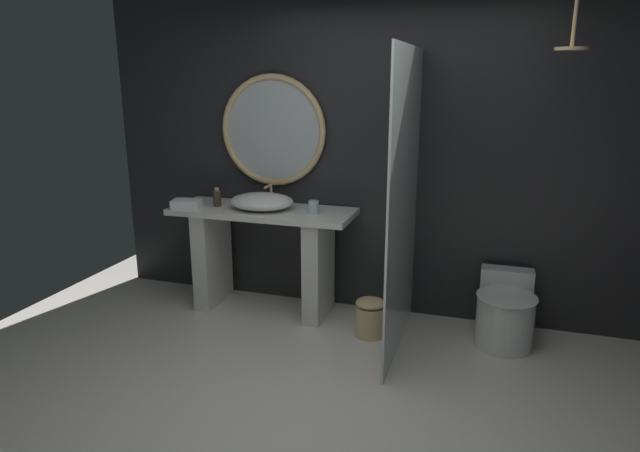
# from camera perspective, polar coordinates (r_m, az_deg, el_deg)

# --- Properties ---
(ground_plane) EXTENTS (5.76, 5.76, 0.00)m
(ground_plane) POSITION_cam_1_polar(r_m,az_deg,el_deg) (3.32, -1.69, -20.68)
(ground_plane) COLOR silver
(back_wall_panel) EXTENTS (4.80, 0.10, 2.60)m
(back_wall_panel) POSITION_cam_1_polar(r_m,az_deg,el_deg) (4.57, 6.11, 6.99)
(back_wall_panel) COLOR #232326
(back_wall_panel) RESTS_ON ground_plane
(vanity_counter) EXTENTS (1.52, 0.56, 0.89)m
(vanity_counter) POSITION_cam_1_polar(r_m,az_deg,el_deg) (4.68, -5.85, -2.35)
(vanity_counter) COLOR silver
(vanity_counter) RESTS_ON ground_plane
(vessel_sink) EXTENTS (0.53, 0.44, 0.18)m
(vessel_sink) POSITION_cam_1_polar(r_m,az_deg,el_deg) (4.55, -6.04, 2.55)
(vessel_sink) COLOR white
(vessel_sink) RESTS_ON vanity_counter
(tumbler_cup) EXTENTS (0.08, 0.08, 0.11)m
(tumbler_cup) POSITION_cam_1_polar(r_m,az_deg,el_deg) (4.39, -0.68, 1.96)
(tumbler_cup) COLOR silver
(tumbler_cup) RESTS_ON vanity_counter
(soap_dispenser) EXTENTS (0.07, 0.07, 0.16)m
(soap_dispenser) POSITION_cam_1_polar(r_m,az_deg,el_deg) (4.71, -10.59, 2.87)
(soap_dispenser) COLOR #3D3323
(soap_dispenser) RESTS_ON vanity_counter
(round_wall_mirror) EXTENTS (0.93, 0.05, 0.93)m
(round_wall_mirror) POSITION_cam_1_polar(r_m,az_deg,el_deg) (4.73, -4.90, 9.80)
(round_wall_mirror) COLOR #D6B77F
(shower_glass_panel) EXTENTS (0.02, 1.21, 2.15)m
(shower_glass_panel) POSITION_cam_1_polar(r_m,az_deg,el_deg) (3.92, 8.62, 2.17)
(shower_glass_panel) COLOR silver
(shower_glass_panel) RESTS_ON ground_plane
(rain_shower_head) EXTENTS (0.20, 0.20, 0.40)m
(rain_shower_head) POSITION_cam_1_polar(r_m,az_deg,el_deg) (3.94, 24.62, 16.91)
(rain_shower_head) COLOR #D6B77F
(toilet) EXTENTS (0.44, 0.60, 0.51)m
(toilet) POSITION_cam_1_polar(r_m,az_deg,el_deg) (4.39, 18.57, -8.56)
(toilet) COLOR white
(toilet) RESTS_ON ground_plane
(waste_bin) EXTENTS (0.23, 0.23, 0.30)m
(waste_bin) POSITION_cam_1_polar(r_m,az_deg,el_deg) (4.33, 5.20, -9.34)
(waste_bin) COLOR #D6B77F
(waste_bin) RESTS_ON ground_plane
(folded_hand_towel) EXTENTS (0.26, 0.20, 0.07)m
(folded_hand_towel) POSITION_cam_1_polar(r_m,az_deg,el_deg) (4.70, -13.62, 2.23)
(folded_hand_towel) COLOR white
(folded_hand_towel) RESTS_ON vanity_counter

